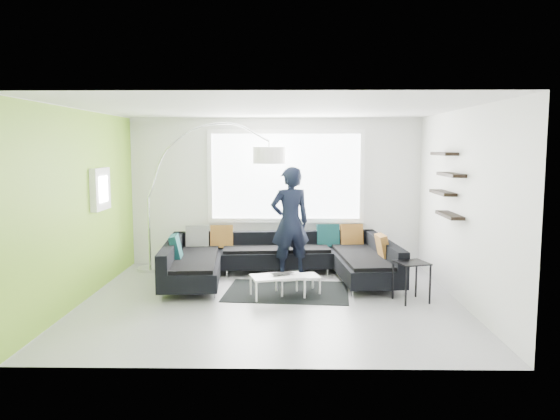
% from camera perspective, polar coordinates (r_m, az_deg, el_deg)
% --- Properties ---
extents(ground, '(5.50, 5.50, 0.00)m').
position_cam_1_polar(ground, '(8.17, -0.92, -9.41)').
color(ground, gray).
rests_on(ground, ground).
extents(room_shell, '(5.54, 5.04, 2.82)m').
position_cam_1_polar(room_shell, '(8.07, -0.63, 3.44)').
color(room_shell, white).
rests_on(room_shell, ground).
extents(sectional_sofa, '(3.94, 2.64, 0.81)m').
position_cam_1_polar(sectional_sofa, '(9.19, -0.11, -5.31)').
color(sectional_sofa, black).
rests_on(sectional_sofa, ground).
extents(rug, '(2.00, 1.53, 0.01)m').
position_cam_1_polar(rug, '(8.63, 0.76, -8.50)').
color(rug, black).
rests_on(rug, ground).
extents(coffee_table, '(1.13, 0.84, 0.33)m').
position_cam_1_polar(coffee_table, '(8.40, 0.82, -7.80)').
color(coffee_table, white).
rests_on(coffee_table, ground).
extents(arc_lamp, '(2.57, 1.01, 2.69)m').
position_cam_1_polar(arc_lamp, '(10.14, -13.59, 1.28)').
color(arc_lamp, silver).
rests_on(arc_lamp, ground).
extents(side_table, '(0.54, 0.54, 0.59)m').
position_cam_1_polar(side_table, '(8.26, 13.55, -7.31)').
color(side_table, black).
rests_on(side_table, ground).
extents(person, '(0.98, 0.89, 1.92)m').
position_cam_1_polar(person, '(9.44, 1.06, -1.28)').
color(person, black).
rests_on(person, ground).
extents(laptop, '(0.53, 0.51, 0.03)m').
position_cam_1_polar(laptop, '(8.27, 0.41, -6.76)').
color(laptop, black).
rests_on(laptop, coffee_table).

